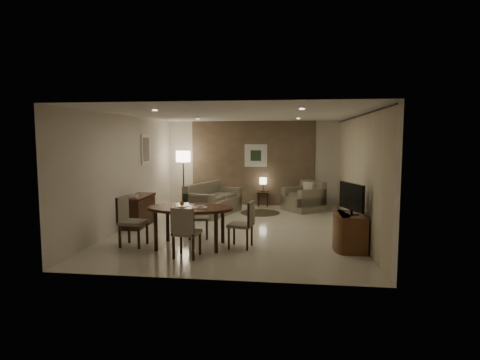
# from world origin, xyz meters

# --- Properties ---
(room_shell) EXTENTS (5.50, 7.00, 2.70)m
(room_shell) POSITION_xyz_m (0.00, 0.40, 1.35)
(room_shell) COLOR beige
(room_shell) RESTS_ON ground
(taupe_accent) EXTENTS (3.96, 0.03, 2.70)m
(taupe_accent) POSITION_xyz_m (0.00, 3.48, 1.35)
(taupe_accent) COLOR brown
(taupe_accent) RESTS_ON wall_back
(curtain_wall) EXTENTS (0.08, 6.70, 2.58)m
(curtain_wall) POSITION_xyz_m (2.68, 0.00, 1.32)
(curtain_wall) COLOR beige
(curtain_wall) RESTS_ON wall_right
(curtain_rod) EXTENTS (0.03, 6.80, 0.03)m
(curtain_rod) POSITION_xyz_m (2.68, 0.00, 2.64)
(curtain_rod) COLOR black
(curtain_rod) RESTS_ON wall_right
(art_back_frame) EXTENTS (0.72, 0.03, 0.72)m
(art_back_frame) POSITION_xyz_m (0.10, 3.46, 1.60)
(art_back_frame) COLOR silver
(art_back_frame) RESTS_ON wall_back
(art_back_canvas) EXTENTS (0.34, 0.01, 0.34)m
(art_back_canvas) POSITION_xyz_m (0.10, 3.44, 1.60)
(art_back_canvas) COLOR #1F341D
(art_back_canvas) RESTS_ON wall_back
(art_left_frame) EXTENTS (0.03, 0.60, 0.80)m
(art_left_frame) POSITION_xyz_m (-2.72, 1.20, 1.85)
(art_left_frame) COLOR silver
(art_left_frame) RESTS_ON wall_left
(art_left_canvas) EXTENTS (0.01, 0.46, 0.64)m
(art_left_canvas) POSITION_xyz_m (-2.71, 1.20, 1.85)
(art_left_canvas) COLOR gray
(art_left_canvas) RESTS_ON wall_left
(downlight_nl) EXTENTS (0.10, 0.10, 0.01)m
(downlight_nl) POSITION_xyz_m (-1.40, -1.80, 2.69)
(downlight_nl) COLOR white
(downlight_nl) RESTS_ON ceiling
(downlight_nr) EXTENTS (0.10, 0.10, 0.01)m
(downlight_nr) POSITION_xyz_m (1.40, -1.80, 2.69)
(downlight_nr) COLOR white
(downlight_nr) RESTS_ON ceiling
(downlight_fl) EXTENTS (0.10, 0.10, 0.01)m
(downlight_fl) POSITION_xyz_m (-1.40, 1.80, 2.69)
(downlight_fl) COLOR white
(downlight_fl) RESTS_ON ceiling
(downlight_fr) EXTENTS (0.10, 0.10, 0.01)m
(downlight_fr) POSITION_xyz_m (1.40, 1.80, 2.69)
(downlight_fr) COLOR white
(downlight_fr) RESTS_ON ceiling
(console_desk) EXTENTS (0.48, 1.20, 0.75)m
(console_desk) POSITION_xyz_m (-2.49, 0.00, 0.38)
(console_desk) COLOR #482117
(console_desk) RESTS_ON floor
(telephone) EXTENTS (0.20, 0.14, 0.09)m
(telephone) POSITION_xyz_m (-2.49, -0.30, 0.80)
(telephone) COLOR white
(telephone) RESTS_ON console_desk
(tv_cabinet) EXTENTS (0.48, 0.90, 0.70)m
(tv_cabinet) POSITION_xyz_m (2.40, -1.50, 0.35)
(tv_cabinet) COLOR brown
(tv_cabinet) RESTS_ON floor
(flat_tv) EXTENTS (0.36, 0.85, 0.60)m
(flat_tv) POSITION_xyz_m (2.38, -1.50, 1.02)
(flat_tv) COLOR black
(flat_tv) RESTS_ON tv_cabinet
(dining_table) EXTENTS (1.70, 1.07, 0.80)m
(dining_table) POSITION_xyz_m (-0.75, -1.71, 0.40)
(dining_table) COLOR #482117
(dining_table) RESTS_ON floor
(chair_near) EXTENTS (0.49, 0.49, 0.93)m
(chair_near) POSITION_xyz_m (-0.64, -2.39, 0.46)
(chair_near) COLOR gray
(chair_near) RESTS_ON floor
(chair_far) EXTENTS (0.52, 0.52, 0.91)m
(chair_far) POSITION_xyz_m (-0.76, -0.98, 0.45)
(chair_far) COLOR gray
(chair_far) RESTS_ON floor
(chair_left) EXTENTS (0.51, 0.51, 0.99)m
(chair_left) POSITION_xyz_m (-1.90, -1.79, 0.50)
(chair_left) COLOR gray
(chair_left) RESTS_ON floor
(chair_right) EXTENTS (0.51, 0.51, 0.93)m
(chair_right) POSITION_xyz_m (0.24, -1.62, 0.46)
(chair_right) COLOR gray
(chair_right) RESTS_ON floor
(plate_a) EXTENTS (0.26, 0.26, 0.02)m
(plate_a) POSITION_xyz_m (-0.93, -1.66, 0.81)
(plate_a) COLOR white
(plate_a) RESTS_ON dining_table
(plate_b) EXTENTS (0.26, 0.26, 0.02)m
(plate_b) POSITION_xyz_m (-0.53, -1.76, 0.81)
(plate_b) COLOR white
(plate_b) RESTS_ON dining_table
(fruit_apple) EXTENTS (0.09, 0.09, 0.09)m
(fruit_apple) POSITION_xyz_m (-0.93, -1.66, 0.86)
(fruit_apple) COLOR #BB5315
(fruit_apple) RESTS_ON plate_a
(napkin) EXTENTS (0.12, 0.08, 0.03)m
(napkin) POSITION_xyz_m (-0.53, -1.76, 0.83)
(napkin) COLOR white
(napkin) RESTS_ON plate_b
(round_rug) EXTENTS (1.13, 1.13, 0.01)m
(round_rug) POSITION_xyz_m (0.35, 2.08, 0.01)
(round_rug) COLOR #38311F
(round_rug) RESTS_ON floor
(sofa) EXTENTS (2.04, 1.45, 0.87)m
(sofa) POSITION_xyz_m (-0.96, 1.78, 0.43)
(sofa) COLOR gray
(sofa) RESTS_ON floor
(armchair) EXTENTS (1.33, 1.34, 0.87)m
(armchair) POSITION_xyz_m (1.60, 2.59, 0.44)
(armchair) COLOR gray
(armchair) RESTS_ON floor
(side_table) EXTENTS (0.36, 0.36, 0.46)m
(side_table) POSITION_xyz_m (0.35, 3.25, 0.23)
(side_table) COLOR black
(side_table) RESTS_ON floor
(table_lamp) EXTENTS (0.22, 0.22, 0.50)m
(table_lamp) POSITION_xyz_m (0.35, 3.25, 0.71)
(table_lamp) COLOR #FFEAC1
(table_lamp) RESTS_ON side_table
(floor_lamp) EXTENTS (0.44, 0.44, 1.76)m
(floor_lamp) POSITION_xyz_m (-2.13, 2.86, 0.88)
(floor_lamp) COLOR #FFE5B7
(floor_lamp) RESTS_ON floor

